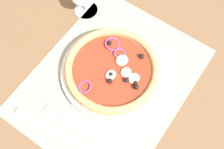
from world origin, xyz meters
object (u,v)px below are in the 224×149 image
plate (112,72)px  fork (73,125)px  pizza (112,69)px  knife (51,129)px

plate → fork: (-16.13, -0.33, -0.41)cm
pizza → fork: 16.30cm
plate → pizza: bearing=-51.7°
pizza → knife: pizza is taller
knife → pizza: bearing=-106.4°
plate → fork: size_ratio=1.40×
plate → fork: bearing=-178.8°
pizza → plate: bearing=128.3°
knife → plate: bearing=-106.2°
pizza → knife: bearing=170.6°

